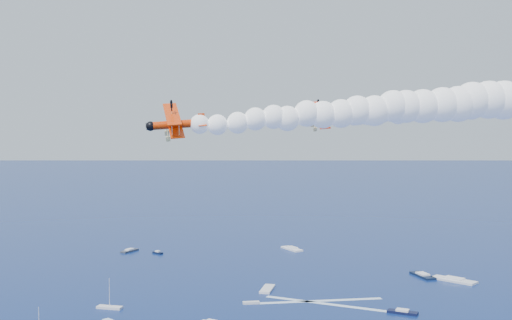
# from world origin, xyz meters

# --- Properties ---
(biplane_lead) EXTENTS (10.16, 11.82, 8.42)m
(biplane_lead) POSITION_xyz_m (7.26, 29.43, 54.29)
(biplane_lead) COLOR #FB2905
(biplane_trail) EXTENTS (11.41, 12.97, 8.95)m
(biplane_trail) POSITION_xyz_m (-10.99, 7.08, 53.19)
(biplane_trail) COLOR red
(smoke_trail_lead) EXTENTS (54.27, 33.44, 9.95)m
(smoke_trail_lead) POSITION_xyz_m (32.53, 37.08, 56.27)
(smoke_trail_lead) COLOR white
(smoke_trail_trail) EXTENTS (54.54, 39.21, 9.95)m
(smoke_trail_trail) POSITION_xyz_m (13.64, 16.60, 55.17)
(smoke_trail_trail) COLOR white
(spectator_boats) EXTENTS (205.53, 166.76, 0.70)m
(spectator_boats) POSITION_xyz_m (-0.14, 109.16, 0.35)
(spectator_boats) COLOR black
(spectator_boats) RESTS_ON ground
(boat_wakes) EXTENTS (77.58, 58.37, 0.04)m
(boat_wakes) POSITION_xyz_m (-12.64, 100.00, 0.03)
(boat_wakes) COLOR white
(boat_wakes) RESTS_ON ground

